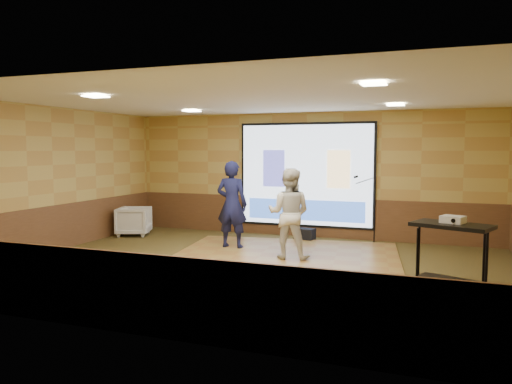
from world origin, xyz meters
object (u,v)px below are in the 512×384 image
(mic_stand, at_px, (372,222))
(duffel_bag, at_px, (305,234))
(dance_floor, at_px, (287,254))
(player_left, at_px, (232,204))
(projector, at_px, (453,219))
(projector_screen, at_px, (306,176))
(banquet_chair, at_px, (134,221))
(av_table, at_px, (451,245))
(player_right, at_px, (289,213))

(mic_stand, distance_m, duffel_bag, 1.56)
(dance_floor, relative_size, player_left, 2.37)
(dance_floor, height_order, mic_stand, mic_stand)
(projector, xyz_separation_m, duffel_bag, (-3.12, 3.74, -1.00))
(projector_screen, relative_size, banquet_chair, 4.28)
(dance_floor, height_order, duffel_bag, duffel_bag)
(projector_screen, bearing_deg, dance_floor, -84.71)
(player_left, height_order, duffel_bag, player_left)
(projector_screen, bearing_deg, banquet_chair, -161.95)
(projector_screen, height_order, banquet_chair, projector_screen)
(player_left, distance_m, av_table, 4.89)
(projector, relative_size, banquet_chair, 0.38)
(av_table, height_order, banquet_chair, av_table)
(av_table, distance_m, duffel_bag, 4.95)
(projector, bearing_deg, dance_floor, 168.46)
(player_left, distance_m, banquet_chair, 3.06)
(banquet_chair, bearing_deg, projector, -132.16)
(player_right, relative_size, banquet_chair, 2.23)
(banquet_chair, bearing_deg, player_left, -123.42)
(player_left, bearing_deg, banquet_chair, -15.25)
(projector, bearing_deg, projector_screen, 149.37)
(dance_floor, height_order, av_table, av_table)
(banquet_chair, height_order, duffel_bag, banquet_chair)
(mic_stand, bearing_deg, player_left, -128.30)
(dance_floor, height_order, banquet_chair, banquet_chair)
(duffel_bag, bearing_deg, player_left, -128.67)
(player_left, relative_size, player_right, 1.07)
(player_left, height_order, av_table, player_left)
(projector_screen, bearing_deg, duffel_bag, -76.61)
(player_left, distance_m, projector, 4.87)
(player_right, height_order, duffel_bag, player_right)
(projector_screen, relative_size, projector, 11.12)
(projector_screen, xyz_separation_m, av_table, (3.22, -4.29, -0.68))
(projector_screen, height_order, duffel_bag, projector_screen)
(player_left, relative_size, duffel_bag, 4.14)
(player_right, distance_m, mic_stand, 2.61)
(projector_screen, distance_m, duffel_bag, 1.43)
(projector, relative_size, duffel_bag, 0.67)
(projector, bearing_deg, mic_stand, 134.37)
(projector_screen, xyz_separation_m, projector, (3.24, -4.23, -0.33))
(dance_floor, bearing_deg, banquet_chair, 167.67)
(projector_screen, height_order, dance_floor, projector_screen)
(duffel_bag, bearing_deg, projector_screen, 103.39)
(duffel_bag, bearing_deg, banquet_chair, -168.82)
(projector, bearing_deg, player_right, 172.18)
(player_left, bearing_deg, projector_screen, -120.57)
(dance_floor, relative_size, projector, 14.66)
(dance_floor, bearing_deg, av_table, -34.40)
(projector_screen, distance_m, dance_floor, 2.67)
(dance_floor, xyz_separation_m, mic_stand, (1.42, 1.89, 0.48))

